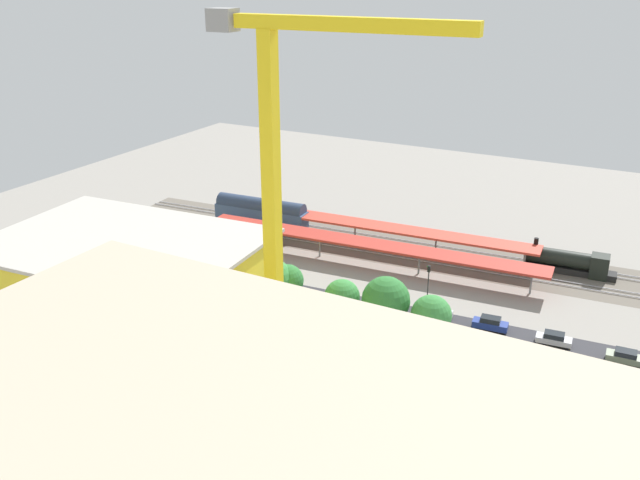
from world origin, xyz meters
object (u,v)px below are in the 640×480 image
Objects in this scene: platform_canopy_near at (368,244)px; locomotive at (571,262)px; construction_building at (129,307)px; parked_car_4 at (382,299)px; street_tree_0 at (342,297)px; street_tree_2 at (272,280)px; street_tree_1 at (287,281)px; parked_car_1 at (554,339)px; parked_car_3 at (435,313)px; street_tree_4 at (431,315)px; tower_crane at (286,205)px; parked_car_0 at (625,358)px; platform_canopy_far at (395,229)px; traffic_light at (428,281)px; street_tree_3 at (386,300)px; freight_coach_far at (261,213)px; box_truck_0 at (239,309)px; parked_car_2 at (490,324)px.

platform_canopy_near is 31.99m from locomotive.
parked_car_4 is at bearing -127.92° from construction_building.
street_tree_2 reaches higher than street_tree_0.
parked_car_1 is at bearing -168.14° from street_tree_1.
parked_car_3 is 0.66× the size of street_tree_4.
tower_crane is at bearing 99.65° from street_tree_0.
parked_car_3 is at bearing -0.61° from parked_car_0.
traffic_light reaches higher than platform_canopy_far.
street_tree_0 is 5.87m from street_tree_3.
tower_crane is 6.19× the size of street_tree_1.
parked_car_0 is at bearing -137.89° from tower_crane.
platform_canopy_near is at bearing 166.53° from freight_coach_far.
parked_car_4 is at bearing -101.81° from street_tree_0.
box_truck_0 is 7.78m from street_tree_1.
platform_canopy_near is at bearing -27.30° from parked_car_2.
parked_car_2 is 0.16× the size of construction_building.
platform_canopy_far is 24.85m from parked_car_3.
platform_canopy_far is 27.77m from street_tree_1.
platform_canopy_near is 12.57× the size of parked_car_1.
street_tree_4 is at bearing 69.46° from locomotive.
construction_building is (13.82, 48.85, 4.28)m from platform_canopy_far.
parked_car_3 is at bearing 0.95° from parked_car_1.
freight_coach_far is at bearing -54.64° from tower_crane.
parked_car_1 is 27.63m from street_tree_0.
box_truck_0 is at bearing 53.82° from street_tree_1.
freight_coach_far is 66.39m from parked_car_0.
street_tree_0 reaches higher than parked_car_4.
tower_crane is at bearing 125.72° from street_tree_2.
street_tree_4 is (-12.03, -0.67, -0.02)m from street_tree_0.
street_tree_3 is (-3.84, 8.17, 4.37)m from parked_car_4.
street_tree_3 is at bearing -164.68° from box_truck_0.
platform_canopy_far reaches higher than platform_canopy_near.
box_truck_0 is at bearing 17.49° from street_tree_0.
street_tree_1 is at bearing -2.49° from street_tree_4.
street_tree_4 reaches higher than parked_car_4.
platform_canopy_far is at bearing -109.48° from construction_building.
street_tree_1 is (12.57, -21.18, -19.59)m from tower_crane.
street_tree_2 is 21.73m from traffic_light.
construction_building is 26.56m from tower_crane.
freight_coach_far is at bearing 6.66° from locomotive.
tower_crane is 27.67m from street_tree_0.
street_tree_2 is (28.51, 8.79, 3.95)m from parked_car_2.
platform_canopy_far is 2.68× the size of freight_coach_far.
street_tree_2 reaches higher than locomotive.
locomotive is 24.81m from parked_car_2.
platform_canopy_near is 17.13m from traffic_light.
construction_building is 36.53m from street_tree_4.
parked_car_4 is (23.91, -0.23, 0.03)m from parked_car_1.
parked_car_1 is 16.58m from street_tree_4.
street_tree_3 is 1.14× the size of street_tree_4.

